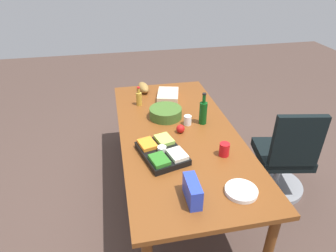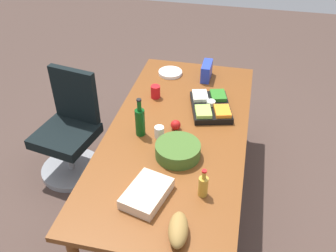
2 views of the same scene
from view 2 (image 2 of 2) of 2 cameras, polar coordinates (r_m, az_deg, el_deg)
name	(u,v)px [view 2 (image 2 of 2)]	position (r m, az deg, el deg)	size (l,w,h in m)	color
ground_plane	(176,198)	(3.33, 1.24, -10.86)	(10.00, 10.00, 0.00)	#4A3730
conference_table	(177,138)	(2.87, 1.42, -1.79)	(2.21, 1.04, 0.74)	brown
office_chair	(70,137)	(3.47, -14.69, -1.60)	(0.56, 0.56, 0.97)	gray
chip_bag_blue	(207,71)	(3.47, 5.90, 8.33)	(0.22, 0.08, 0.15)	#283FBC
salad_bowl	(178,150)	(2.57, 1.51, -3.73)	(0.31, 0.31, 0.10)	#3E6225
apple_red	(176,125)	(2.82, 1.17, 0.17)	(0.08, 0.08, 0.08)	red
veggie_tray	(211,106)	(3.05, 6.51, 3.02)	(0.48, 0.40, 0.09)	black
paper_plate_stack	(170,73)	(3.55, 0.36, 8.12)	(0.22, 0.22, 0.03)	white
sheet_cake	(147,193)	(2.31, -3.24, -10.20)	(0.32, 0.22, 0.07)	beige
red_solo_cup	(155,92)	(3.18, -1.92, 5.24)	(0.08, 0.08, 0.11)	red
paper_cup	(159,132)	(2.74, -1.33, -0.94)	(0.07, 0.07, 0.09)	white
wine_bottle	(140,121)	(2.73, -4.28, 0.74)	(0.08, 0.08, 0.31)	#0C4715
dressing_bottle	(203,186)	(2.30, 5.38, -9.01)	(0.06, 0.06, 0.20)	gold
bread_loaf	(178,230)	(2.11, 1.58, -15.49)	(0.24, 0.11, 0.10)	olive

